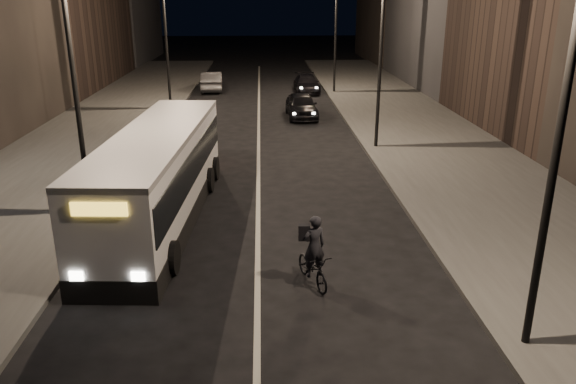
{
  "coord_description": "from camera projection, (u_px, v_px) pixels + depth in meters",
  "views": [
    {
      "loc": [
        0.17,
        -13.75,
        7.0
      ],
      "look_at": [
        0.91,
        1.81,
        1.5
      ],
      "focal_mm": 35.0,
      "sensor_mm": 36.0,
      "label": 1
    }
  ],
  "objects": [
    {
      "name": "streetlight_right_near",
      "position": [
        552.0,
        92.0,
        9.96
      ],
      "size": [
        1.2,
        0.44,
        8.12
      ],
      "color": "black",
      "rests_on": "sidewalk_right"
    },
    {
      "name": "streetlight_left_far",
      "position": [
        169.0,
        23.0,
        33.97
      ],
      "size": [
        1.2,
        0.44,
        8.12
      ],
      "color": "black",
      "rests_on": "sidewalk_left"
    },
    {
      "name": "car_far",
      "position": [
        307.0,
        84.0,
        42.18
      ],
      "size": [
        1.84,
        4.41,
        1.27
      ],
      "primitive_type": "imported",
      "rotation": [
        0.0,
        0.0,
        0.01
      ],
      "color": "black",
      "rests_on": "ground"
    },
    {
      "name": "sidewalk_left",
      "position": [
        89.0,
        141.0,
        28.06
      ],
      "size": [
        7.0,
        70.0,
        0.16
      ],
      "primitive_type": "cube",
      "color": "#3D3D3A",
      "rests_on": "ground"
    },
    {
      "name": "car_mid",
      "position": [
        212.0,
        81.0,
        42.76
      ],
      "size": [
        1.81,
        4.53,
        1.46
      ],
      "primitive_type": "imported",
      "rotation": [
        0.0,
        0.0,
        3.2
      ],
      "color": "#38393B",
      "rests_on": "ground"
    },
    {
      "name": "streetlight_left_near",
      "position": [
        79.0,
        51.0,
        17.02
      ],
      "size": [
        1.2,
        0.44,
        8.12
      ],
      "color": "black",
      "rests_on": "sidewalk_left"
    },
    {
      "name": "streetlight_right_far",
      "position": [
        332.0,
        18.0,
        40.1
      ],
      "size": [
        1.2,
        0.44,
        8.12
      ],
      "color": "black",
      "rests_on": "sidewalk_right"
    },
    {
      "name": "ground",
      "position": [
        258.0,
        266.0,
        15.28
      ],
      "size": [
        180.0,
        180.0,
        0.0
      ],
      "primitive_type": "plane",
      "color": "black",
      "rests_on": "ground"
    },
    {
      "name": "sidewalk_right",
      "position": [
        424.0,
        137.0,
        28.82
      ],
      "size": [
        7.0,
        70.0,
        0.16
      ],
      "primitive_type": "cube",
      "color": "#3D3D3A",
      "rests_on": "ground"
    },
    {
      "name": "car_near",
      "position": [
        301.0,
        105.0,
        33.49
      ],
      "size": [
        1.9,
        4.34,
        1.46
      ],
      "primitive_type": "imported",
      "rotation": [
        0.0,
        0.0,
        0.04
      ],
      "color": "black",
      "rests_on": "ground"
    },
    {
      "name": "city_bus",
      "position": [
        159.0,
        172.0,
        18.0
      ],
      "size": [
        3.11,
        11.07,
        2.95
      ],
      "rotation": [
        0.0,
        0.0,
        -0.06
      ],
      "color": "white",
      "rests_on": "ground"
    },
    {
      "name": "cyclist_on_bicycle",
      "position": [
        313.0,
        261.0,
        14.12
      ],
      "size": [
        1.11,
        1.79,
        1.94
      ],
      "rotation": [
        0.0,
        0.0,
        0.34
      ],
      "color": "black",
      "rests_on": "ground"
    },
    {
      "name": "streetlight_right_mid",
      "position": [
        376.0,
        33.0,
        25.03
      ],
      "size": [
        1.2,
        0.44,
        8.12
      ],
      "color": "black",
      "rests_on": "sidewalk_right"
    }
  ]
}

